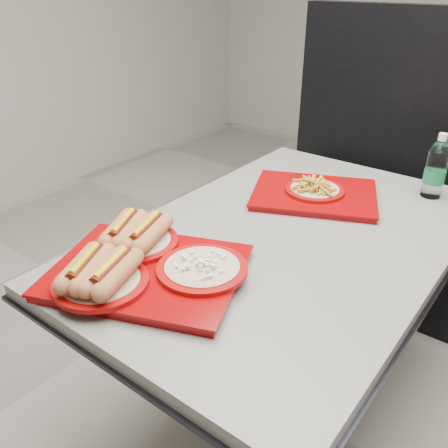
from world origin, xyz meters
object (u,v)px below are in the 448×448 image
Objects in this scene: diner_table at (285,276)px; tray_far at (315,191)px; tray_near at (140,262)px; booth_bench at (394,210)px; water_bottle at (436,170)px.

diner_table is 0.35m from tray_far.
diner_table is 2.35× the size of tray_near.
booth_bench is 1.60m from tray_near.
diner_table is 2.64× the size of tray_far.
water_bottle is at bearing 65.31° from tray_near.
diner_table is 6.03× the size of water_bottle.
tray_near reaches higher than tray_far.
tray_far is 2.28× the size of water_bottle.
diner_table is at bearing -115.55° from water_bottle.
tray_far reaches higher than diner_table.
tray_far is at bearing -94.35° from booth_bench.
diner_table is 1.11m from booth_bench.
water_bottle is at bearing 64.45° from diner_table.
diner_table is 0.53m from tray_near.
diner_table is 0.68m from water_bottle.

